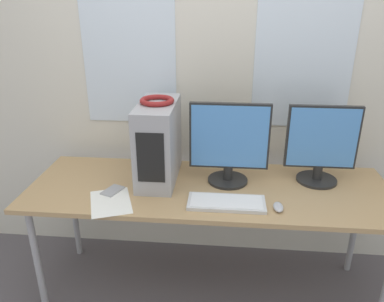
{
  "coord_description": "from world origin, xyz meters",
  "views": [
    {
      "loc": [
        0.08,
        -1.59,
        1.79
      ],
      "look_at": [
        -0.1,
        0.36,
        0.98
      ],
      "focal_mm": 35.0,
      "sensor_mm": 36.0,
      "label": 1
    }
  ],
  "objects_px": {
    "keyboard": "(226,203)",
    "cell_phone": "(113,191)",
    "headphones": "(157,101)",
    "mouse": "(278,207)",
    "pc_tower": "(158,142)",
    "monitor_main": "(229,144)",
    "monitor_right_near": "(321,145)"
  },
  "relations": [
    {
      "from": "mouse",
      "to": "cell_phone",
      "type": "relative_size",
      "value": 0.67
    },
    {
      "from": "cell_phone",
      "to": "monitor_main",
      "type": "bearing_deg",
      "value": 38.25
    },
    {
      "from": "mouse",
      "to": "cell_phone",
      "type": "distance_m",
      "value": 0.93
    },
    {
      "from": "pc_tower",
      "to": "keyboard",
      "type": "bearing_deg",
      "value": -34.51
    },
    {
      "from": "pc_tower",
      "to": "monitor_main",
      "type": "height_order",
      "value": "monitor_main"
    },
    {
      "from": "pc_tower",
      "to": "cell_phone",
      "type": "bearing_deg",
      "value": -140.33
    },
    {
      "from": "mouse",
      "to": "monitor_right_near",
      "type": "bearing_deg",
      "value": 52.6
    },
    {
      "from": "monitor_main",
      "to": "cell_phone",
      "type": "bearing_deg",
      "value": -163.95
    },
    {
      "from": "pc_tower",
      "to": "monitor_right_near",
      "type": "bearing_deg",
      "value": 2.74
    },
    {
      "from": "keyboard",
      "to": "cell_phone",
      "type": "height_order",
      "value": "keyboard"
    },
    {
      "from": "pc_tower",
      "to": "cell_phone",
      "type": "relative_size",
      "value": 3.23
    },
    {
      "from": "keyboard",
      "to": "monitor_right_near",
      "type": "bearing_deg",
      "value": 31.3
    },
    {
      "from": "monitor_main",
      "to": "mouse",
      "type": "height_order",
      "value": "monitor_main"
    },
    {
      "from": "monitor_main",
      "to": "pc_tower",
      "type": "bearing_deg",
      "value": 178.71
    },
    {
      "from": "monitor_main",
      "to": "keyboard",
      "type": "bearing_deg",
      "value": -91.1
    },
    {
      "from": "monitor_right_near",
      "to": "mouse",
      "type": "height_order",
      "value": "monitor_right_near"
    },
    {
      "from": "pc_tower",
      "to": "monitor_right_near",
      "type": "xyz_separation_m",
      "value": [
        0.95,
        0.05,
        -0.01
      ]
    },
    {
      "from": "headphones",
      "to": "cell_phone",
      "type": "height_order",
      "value": "headphones"
    },
    {
      "from": "monitor_right_near",
      "to": "mouse",
      "type": "xyz_separation_m",
      "value": [
        -0.27,
        -0.35,
        -0.22
      ]
    },
    {
      "from": "headphones",
      "to": "monitor_main",
      "type": "distance_m",
      "value": 0.48
    },
    {
      "from": "monitor_right_near",
      "to": "cell_phone",
      "type": "xyz_separation_m",
      "value": [
        -1.19,
        -0.24,
        -0.23
      ]
    },
    {
      "from": "headphones",
      "to": "monitor_main",
      "type": "relative_size",
      "value": 0.4
    },
    {
      "from": "monitor_main",
      "to": "monitor_right_near",
      "type": "relative_size",
      "value": 1.03
    },
    {
      "from": "mouse",
      "to": "pc_tower",
      "type": "bearing_deg",
      "value": 155.82
    },
    {
      "from": "monitor_main",
      "to": "mouse",
      "type": "distance_m",
      "value": 0.46
    },
    {
      "from": "monitor_main",
      "to": "headphones",
      "type": "bearing_deg",
      "value": 178.59
    },
    {
      "from": "pc_tower",
      "to": "monitor_main",
      "type": "relative_size",
      "value": 0.99
    },
    {
      "from": "monitor_main",
      "to": "monitor_right_near",
      "type": "distance_m",
      "value": 0.54
    },
    {
      "from": "cell_phone",
      "to": "mouse",
      "type": "bearing_deg",
      "value": 15.48
    },
    {
      "from": "headphones",
      "to": "mouse",
      "type": "height_order",
      "value": "headphones"
    },
    {
      "from": "mouse",
      "to": "headphones",
      "type": "bearing_deg",
      "value": 155.76
    },
    {
      "from": "pc_tower",
      "to": "headphones",
      "type": "relative_size",
      "value": 2.47
    }
  ]
}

